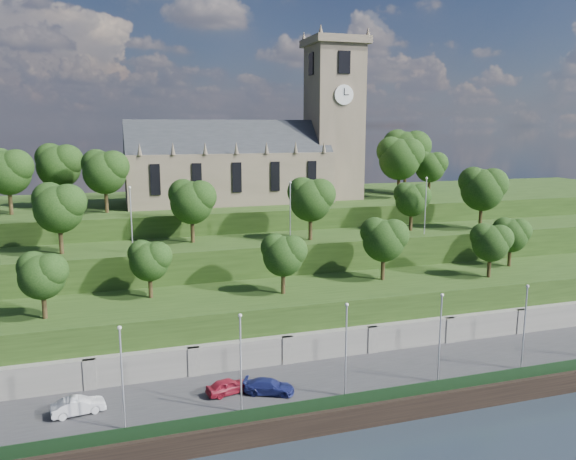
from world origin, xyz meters
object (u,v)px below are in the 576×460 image
object	(u,v)px
car_middle	(78,406)
church	(258,155)
car_left	(228,386)
car_right	(269,386)

from	to	relation	value
car_middle	church	bearing A→B (deg)	-42.71
church	car_left	bearing A→B (deg)	-108.41
car_left	car_middle	distance (m)	13.45
church	car_left	size ratio (longest dim) A/B	9.04
car_left	car_right	bearing A→B (deg)	-119.66
car_left	car_middle	size ratio (longest dim) A/B	0.93
car_middle	car_right	distance (m)	17.21
car_left	church	bearing A→B (deg)	-30.65
car_left	car_right	size ratio (longest dim) A/B	0.88
church	car_right	distance (m)	46.38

